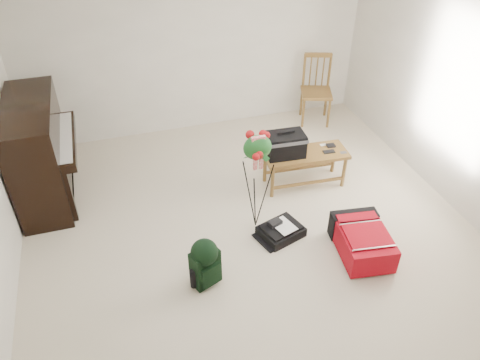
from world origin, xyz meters
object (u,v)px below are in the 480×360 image
object	(u,v)px
piano	(41,154)
green_backpack	(205,261)
flower_stand	(257,183)
black_duffel	(281,230)
dining_chair	(315,90)
bench	(292,148)
red_suitcase	(360,238)

from	to	relation	value
piano	green_backpack	distance (m)	2.53
green_backpack	flower_stand	bearing A→B (deg)	19.68
black_duffel	green_backpack	size ratio (longest dim) A/B	0.99
dining_chair	green_backpack	xyz separation A→B (m)	(-2.43, -2.78, -0.20)
black_duffel	green_backpack	world-z (taller)	green_backpack
piano	dining_chair	size ratio (longest dim) A/B	1.44
piano	flower_stand	world-z (taller)	piano
bench	dining_chair	bearing A→B (deg)	59.97
piano	black_duffel	world-z (taller)	piano
green_backpack	flower_stand	distance (m)	1.05
dining_chair	bench	bearing A→B (deg)	-104.71
dining_chair	green_backpack	bearing A→B (deg)	-112.05
piano	green_backpack	world-z (taller)	piano
dining_chair	red_suitcase	bearing A→B (deg)	-85.38
piano	dining_chair	distance (m)	4.03
black_duffel	flower_stand	size ratio (longest dim) A/B	0.44
bench	red_suitcase	xyz separation A→B (m)	(0.28, -1.31, -0.40)
red_suitcase	dining_chair	bearing A→B (deg)	83.47
dining_chair	flower_stand	bearing A→B (deg)	-109.33
piano	flower_stand	distance (m)	2.63
piano	bench	world-z (taller)	piano
bench	black_duffel	size ratio (longest dim) A/B	1.96
red_suitcase	black_duffel	bearing A→B (deg)	155.82
black_duffel	flower_stand	distance (m)	0.63
piano	bench	xyz separation A→B (m)	(2.94, -0.73, -0.03)
bench	black_duffel	world-z (taller)	bench
dining_chair	black_duffel	world-z (taller)	dining_chair
piano	bench	size ratio (longest dim) A/B	1.39
black_duffel	green_backpack	xyz separation A→B (m)	(-0.97, -0.43, 0.24)
bench	flower_stand	bearing A→B (deg)	-133.99
flower_stand	black_duffel	bearing A→B (deg)	-50.12
bench	dining_chair	distance (m)	1.81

